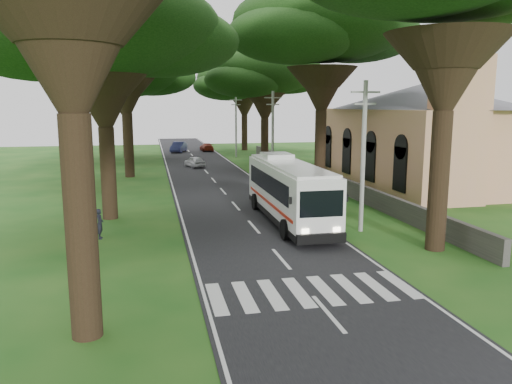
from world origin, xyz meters
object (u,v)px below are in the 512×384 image
Objects in this scene: coach_bus at (288,190)px; church at (422,126)px; distant_car_b at (179,147)px; pole_far at (236,125)px; distant_car_a at (195,162)px; pole_mid at (273,133)px; pole_near at (363,154)px; pedestrian at (100,224)px; distant_car_c at (207,147)px.

church is at bearing 39.11° from coach_bus.
distant_car_b is (-3.78, 45.41, -1.09)m from coach_bus.
coach_bus is (-3.22, -36.96, -2.33)m from pole_far.
coach_bus is 27.30m from distant_car_a.
church is at bearing -19.81° from pole_mid.
pole_near and pole_mid have the same top height.
pole_far reaches higher than coach_bus.
distant_car_a is at bearing 101.81° from pole_near.
church is at bearing 126.32° from distant_car_a.
distant_car_a is at bearing 121.86° from pole_mid.
pole_mid is 5.14× the size of pedestrian.
pole_far is at bearing 103.79° from distant_car_c.
pedestrian is (-13.66, -18.71, -3.40)m from pole_mid.
distant_car_a is 19.59m from distant_car_c.
pole_near reaches higher than distant_car_b.
church reaches higher than distant_car_a.
church is 37.37m from distant_car_c.
church is 5.96× the size of distant_car_c.
distant_car_b is 2.88× the size of pedestrian.
distant_car_a is (-6.30, 10.14, -3.54)m from pole_mid.
pole_mid and pole_far have the same top height.
distant_car_b is 47.62m from pedestrian.
distant_car_a is (-3.08, 27.10, -1.22)m from coach_bus.
pole_mid is (0.00, 20.00, 0.00)m from pole_near.
pole_mid reaches higher than coach_bus.
pedestrian is at bearing -80.99° from distant_car_b.
coach_bus reaches higher than distant_car_c.
pole_mid is 12.45m from distant_car_a.
distant_car_a is 0.88× the size of distant_car_c.
pole_mid is (-12.36, 4.45, -0.73)m from church.
church reaches higher than pole_mid.
pedestrian is at bearing 174.59° from pole_near.
coach_bus is at bearing -141.26° from church.
pole_mid is at bearing 92.55° from distant_car_c.
pole_mid is at bearing -90.00° from pole_far.
distant_car_a is at bearing 96.85° from coach_bus.
pole_far is 0.68× the size of coach_bus.
pole_near is (-12.36, -15.55, -0.73)m from church.
pole_near is at bearing -42.94° from coach_bus.
pole_near reaches higher than pedestrian.
distant_car_b is (-19.37, 32.90, -4.14)m from church.
pedestrian is at bearing -126.13° from pole_mid.
pole_near is at bearing -90.00° from pole_mid.
distant_car_a is (-18.66, 14.59, -4.27)m from church.
pole_near is 1.99× the size of distant_car_c.
coach_bus is 46.40m from distant_car_c.
distant_car_c is (-2.83, 9.42, -3.57)m from pole_far.
pole_far is 12.23m from distant_car_a.
pole_far is (-12.36, 24.45, -0.73)m from church.
coach_bus is (-15.59, -12.51, -3.05)m from church.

